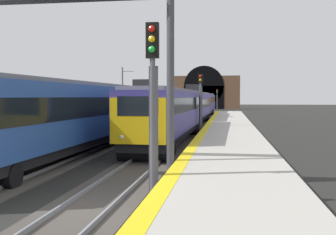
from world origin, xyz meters
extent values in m
plane|color=black|center=(0.00, 0.00, 0.00)|extent=(320.00, 320.00, 0.00)
cube|color=#ADA89E|center=(0.00, -4.14, 0.47)|extent=(112.00, 4.03, 0.95)
cube|color=yellow|center=(0.00, -2.38, 0.95)|extent=(112.00, 0.50, 0.01)
cube|color=#423D38|center=(0.00, 0.00, 0.03)|extent=(160.00, 2.75, 0.06)
cube|color=gray|center=(0.00, 0.72, 0.14)|extent=(160.00, 0.07, 0.15)
cube|color=gray|center=(0.00, -0.72, 0.14)|extent=(160.00, 0.07, 0.15)
cube|color=navy|center=(17.30, 0.00, 2.35)|extent=(18.72, 3.26, 2.61)
cube|color=black|center=(17.30, 0.00, 2.81)|extent=(17.97, 3.27, 0.90)
cube|color=slate|center=(17.30, 0.00, 3.75)|extent=(18.15, 2.82, 0.20)
cube|color=black|center=(17.30, 0.00, 0.85)|extent=(18.34, 2.91, 0.55)
cylinder|color=black|center=(9.13, 0.18, 0.50)|extent=(1.05, 2.64, 1.00)
cylinder|color=black|center=(10.93, 0.14, 0.50)|extent=(1.05, 2.64, 1.00)
cylinder|color=black|center=(23.67, -0.14, 0.50)|extent=(1.05, 2.64, 1.00)
cylinder|color=black|center=(25.47, -0.18, 0.50)|extent=(1.05, 2.64, 1.00)
cube|color=#E5B20F|center=(7.93, 0.20, 2.16)|extent=(0.18, 2.74, 2.23)
cube|color=black|center=(7.88, 0.20, 2.87)|extent=(0.08, 2.00, 0.94)
sphere|color=#F2EACC|center=(7.85, -0.58, 1.40)|extent=(0.20, 0.20, 0.20)
sphere|color=#F2EACC|center=(7.88, 0.99, 1.40)|extent=(0.20, 0.20, 0.20)
cube|color=navy|center=(36.61, 0.00, 2.35)|extent=(18.72, 3.26, 2.61)
cube|color=black|center=(36.61, 0.00, 2.57)|extent=(17.97, 3.27, 0.91)
cube|color=slate|center=(36.61, 0.00, 3.75)|extent=(18.15, 2.82, 0.20)
cube|color=black|center=(36.61, 0.00, 0.85)|extent=(18.34, 2.91, 0.55)
cylinder|color=black|center=(28.71, 0.17, 0.50)|extent=(1.05, 2.64, 1.00)
cylinder|color=black|center=(30.51, 0.13, 0.50)|extent=(1.05, 2.64, 1.00)
cylinder|color=black|center=(42.71, -0.13, 0.50)|extent=(1.05, 2.64, 1.00)
cylinder|color=black|center=(44.51, -0.17, 0.50)|extent=(1.05, 2.64, 1.00)
cube|color=navy|center=(55.93, 0.00, 2.35)|extent=(18.72, 3.26, 2.61)
cube|color=black|center=(55.93, 0.00, 2.79)|extent=(17.97, 3.27, 0.88)
cube|color=slate|center=(55.93, 0.00, 3.75)|extent=(18.15, 2.82, 0.20)
cube|color=black|center=(55.93, 0.00, 0.85)|extent=(18.34, 2.91, 0.55)
cylinder|color=black|center=(48.00, 0.17, 0.50)|extent=(1.05, 2.64, 1.00)
cylinder|color=black|center=(49.80, 0.13, 0.50)|extent=(1.05, 2.64, 1.00)
cylinder|color=black|center=(62.06, -0.13, 0.50)|extent=(1.05, 2.64, 1.00)
cylinder|color=black|center=(63.86, -0.17, 0.50)|extent=(1.05, 2.64, 1.00)
cube|color=black|center=(36.61, 0.00, 4.30)|extent=(1.34, 1.74, 0.90)
cube|color=#264C99|center=(9.18, 4.58, 2.46)|extent=(19.63, 3.28, 2.97)
cube|color=black|center=(9.18, 4.58, 2.78)|extent=(18.85, 3.29, 1.04)
cube|color=slate|center=(9.18, 4.58, 4.05)|extent=(19.04, 2.84, 0.20)
cube|color=black|center=(9.18, 4.58, 0.79)|extent=(19.23, 2.93, 0.52)
cylinder|color=black|center=(15.72, 4.42, 0.47)|extent=(0.99, 2.59, 0.93)
cylinder|color=black|center=(17.52, 4.37, 0.47)|extent=(0.99, 2.59, 0.93)
cube|color=#264C99|center=(29.26, 4.58, 2.46)|extent=(19.63, 3.28, 2.97)
cube|color=black|center=(29.26, 4.58, 2.89)|extent=(18.85, 3.29, 0.94)
cube|color=slate|center=(29.26, 4.58, 4.05)|extent=(19.04, 2.84, 0.20)
cube|color=black|center=(29.26, 4.58, 0.79)|extent=(19.23, 2.93, 0.52)
cylinder|color=black|center=(20.92, 4.79, 0.47)|extent=(0.99, 2.59, 0.93)
cylinder|color=black|center=(22.72, 4.74, 0.47)|extent=(0.99, 2.59, 0.93)
cylinder|color=black|center=(35.79, 4.42, 0.47)|extent=(0.99, 2.59, 0.93)
cylinder|color=black|center=(37.59, 4.37, 0.47)|extent=(0.99, 2.59, 0.93)
cube|color=black|center=(29.26, 4.58, 4.60)|extent=(1.34, 1.71, 0.90)
cylinder|color=#4C4C54|center=(1.10, -1.80, 2.24)|extent=(0.16, 0.16, 4.47)
cube|color=black|center=(1.10, -1.80, 5.00)|extent=(0.20, 0.38, 1.05)
cube|color=#4C4C54|center=(1.24, -1.80, 2.24)|extent=(0.04, 0.28, 4.03)
sphere|color=red|center=(0.97, -1.80, 5.32)|extent=(0.20, 0.20, 0.20)
sphere|color=yellow|center=(0.97, -1.80, 5.02)|extent=(0.20, 0.20, 0.20)
sphere|color=green|center=(0.97, -1.80, 4.72)|extent=(0.20, 0.20, 0.20)
cylinder|color=#4C4C54|center=(22.36, -1.80, 2.22)|extent=(0.16, 0.16, 4.44)
cube|color=black|center=(22.36, -1.80, 4.82)|extent=(0.20, 0.38, 0.75)
cube|color=#4C4C54|center=(22.50, -1.80, 2.22)|extent=(0.04, 0.28, 4.00)
sphere|color=red|center=(22.23, -1.80, 4.99)|extent=(0.20, 0.20, 0.20)
sphere|color=yellow|center=(22.23, -1.80, 4.69)|extent=(0.20, 0.20, 0.20)
cylinder|color=#38383D|center=(73.86, -1.80, 1.91)|extent=(0.16, 0.16, 3.83)
cube|color=black|center=(73.86, -1.80, 4.35)|extent=(0.20, 0.38, 1.05)
cube|color=#38383D|center=(74.00, -1.80, 1.91)|extent=(0.04, 0.28, 3.45)
sphere|color=red|center=(73.73, -1.80, 4.68)|extent=(0.20, 0.20, 0.20)
sphere|color=yellow|center=(73.73, -1.80, 4.38)|extent=(0.20, 0.20, 0.20)
sphere|color=green|center=(73.73, -1.80, 4.08)|extent=(0.20, 0.20, 0.20)
cylinder|color=#3F3F47|center=(3.98, -1.93, 3.73)|extent=(0.28, 0.28, 7.46)
cube|color=#2D2D33|center=(3.98, 2.29, 7.01)|extent=(0.70, 7.59, 0.08)
cube|color=brown|center=(97.73, 2.29, 4.42)|extent=(2.74, 18.89, 8.84)
cube|color=black|center=(96.31, 2.29, 3.09)|extent=(0.12, 10.58, 6.19)
cylinder|color=black|center=(96.31, 2.29, 6.19)|extent=(0.12, 10.58, 10.58)
cylinder|color=#595B60|center=(46.21, 11.14, 3.78)|extent=(0.22, 0.22, 7.57)
cylinder|color=#595B60|center=(46.21, 10.30, 6.97)|extent=(0.08, 1.68, 0.08)
camera|label=1|loc=(-10.77, -4.03, 3.33)|focal=43.10mm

